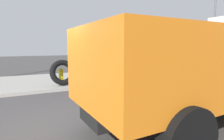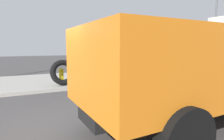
# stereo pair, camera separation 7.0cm
# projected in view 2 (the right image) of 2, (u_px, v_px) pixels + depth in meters

# --- Properties ---
(ground_plane) EXTENTS (80.00, 80.00, 0.00)m
(ground_plane) POSITION_uv_depth(u_px,v_px,m) (74.00, 126.00, 4.85)
(ground_plane) COLOR #423F3F
(sidewalk_curb) EXTENTS (36.00, 5.00, 0.15)m
(sidewalk_curb) POSITION_uv_depth(u_px,v_px,m) (44.00, 82.00, 10.63)
(sidewalk_curb) COLOR #99968E
(sidewalk_curb) RESTS_ON ground
(fire_hydrant) EXTENTS (0.26, 0.58, 0.80)m
(fire_hydrant) POSITION_uv_depth(u_px,v_px,m) (61.00, 76.00, 9.48)
(fire_hydrant) COLOR yellow
(fire_hydrant) RESTS_ON sidewalk_curb
(loose_tire) EXTENTS (1.28, 0.64, 1.26)m
(loose_tire) POSITION_uv_depth(u_px,v_px,m) (63.00, 72.00, 9.16)
(loose_tire) COLOR black
(loose_tire) RESTS_ON sidewalk_curb
(stop_sign) EXTENTS (0.76, 0.08, 2.21)m
(stop_sign) POSITION_uv_depth(u_px,v_px,m) (124.00, 53.00, 10.25)
(stop_sign) COLOR gray
(stop_sign) RESTS_ON sidewalk_curb
(dump_truck_orange) EXTENTS (7.07, 2.96, 3.00)m
(dump_truck_orange) POSITION_uv_depth(u_px,v_px,m) (215.00, 62.00, 5.12)
(dump_truck_orange) COLOR orange
(dump_truck_orange) RESTS_ON ground
(street_light_pole) EXTENTS (0.12, 0.12, 6.31)m
(street_light_pole) POSITION_uv_depth(u_px,v_px,m) (215.00, 28.00, 13.39)
(street_light_pole) COLOR #595B5E
(street_light_pole) RESTS_ON sidewalk_curb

